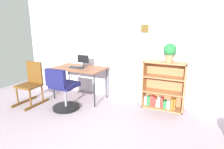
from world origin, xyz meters
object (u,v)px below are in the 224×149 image
(desk, at_px, (80,70))
(office_chair, at_px, (63,92))
(monitor, at_px, (83,61))
(bookshelf_low, at_px, (163,88))
(keyboard, at_px, (76,68))
(rocking_chair, at_px, (32,83))
(potted_plant_on_shelf, at_px, (170,51))

(desk, distance_m, office_chair, 0.72)
(monitor, relative_size, bookshelf_low, 0.29)
(keyboard, distance_m, office_chair, 0.68)
(bookshelf_low, bearing_deg, keyboard, -168.98)
(keyboard, height_order, bookshelf_low, bookshelf_low)
(office_chair, xyz_separation_m, rocking_chair, (-0.81, 0.01, 0.07))
(monitor, relative_size, keyboard, 0.82)
(office_chair, bearing_deg, bookshelf_low, 28.38)
(desk, distance_m, bookshelf_low, 1.80)
(desk, height_order, potted_plant_on_shelf, potted_plant_on_shelf)
(office_chair, bearing_deg, keyboard, 97.96)
(bookshelf_low, xyz_separation_m, potted_plant_on_shelf, (0.08, -0.06, 0.73))
(desk, relative_size, office_chair, 1.32)
(monitor, height_order, office_chair, monitor)
(bookshelf_low, bearing_deg, potted_plant_on_shelf, -35.69)
(bookshelf_low, bearing_deg, desk, -171.36)
(desk, bearing_deg, office_chair, -85.51)
(office_chair, relative_size, bookshelf_low, 0.90)
(desk, xyz_separation_m, keyboard, (-0.03, -0.08, 0.06))
(office_chair, distance_m, rocking_chair, 0.82)
(office_chair, bearing_deg, potted_plant_on_shelf, 25.86)
(bookshelf_low, bearing_deg, monitor, -174.08)
(desk, xyz_separation_m, bookshelf_low, (1.76, 0.27, -0.25))
(keyboard, distance_m, bookshelf_low, 1.85)
(office_chair, height_order, bookshelf_low, bookshelf_low)
(bookshelf_low, height_order, potted_plant_on_shelf, potted_plant_on_shelf)
(keyboard, bearing_deg, monitor, 69.52)
(desk, relative_size, monitor, 4.07)
(desk, xyz_separation_m, monitor, (0.03, 0.09, 0.18))
(rocking_chair, height_order, bookshelf_low, bookshelf_low)
(monitor, relative_size, office_chair, 0.32)
(desk, bearing_deg, keyboard, -109.59)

